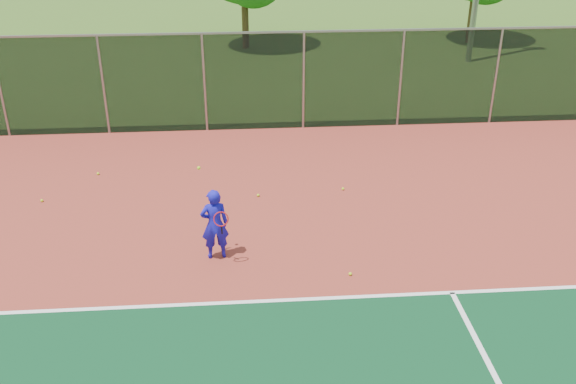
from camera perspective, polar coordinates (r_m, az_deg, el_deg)
name	(u,v)px	position (r m, az deg, el deg)	size (l,w,h in m)	color
court_apron	(358,332)	(11.61, 6.22, -12.27)	(30.00, 20.00, 0.02)	#983426
fence_back	(304,80)	(19.78, 1.39, 9.95)	(30.00, 0.06, 3.03)	black
tennis_player	(215,224)	(13.20, -6.54, -2.84)	(0.62, 0.64, 2.04)	#1713B4
practice_ball_0	(350,274)	(12.98, 5.56, -7.26)	(0.07, 0.07, 0.07)	#BFE61A
practice_ball_1	(343,189)	(16.28, 4.91, 0.29)	(0.07, 0.07, 0.07)	#BFE61A
practice_ball_3	(98,174)	(17.77, -16.53, 1.58)	(0.07, 0.07, 0.07)	#BFE61A
practice_ball_4	(258,195)	(15.92, -2.67, -0.29)	(0.07, 0.07, 0.07)	#BFE61A
practice_ball_6	(42,201)	(16.76, -21.04, -0.71)	(0.07, 0.07, 0.07)	#BFE61A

